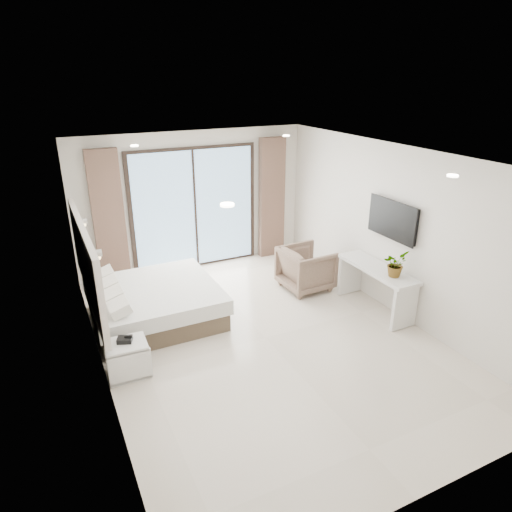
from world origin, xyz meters
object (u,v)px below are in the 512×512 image
object	(u,v)px
bed	(154,303)
nightstand	(127,359)
console_desk	(377,279)
armchair	(306,266)

from	to	relation	value
bed	nightstand	world-z (taller)	bed
nightstand	console_desk	distance (m)	4.07
nightstand	console_desk	size ratio (longest dim) A/B	0.36
nightstand	console_desk	bearing A→B (deg)	2.69
nightstand	console_desk	xyz separation A→B (m)	(4.06, -0.00, 0.32)
bed	console_desk	world-z (taller)	console_desk
console_desk	armchair	world-z (taller)	armchair
bed	nightstand	distance (m)	1.46
bed	console_desk	bearing A→B (deg)	-20.92
nightstand	armchair	xyz separation A→B (m)	(3.46, 1.19, 0.19)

